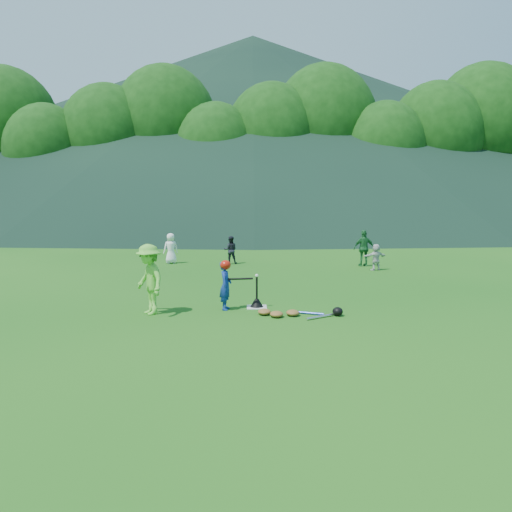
{
  "coord_description": "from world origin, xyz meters",
  "views": [
    {
      "loc": [
        -0.1,
        -11.15,
        2.45
      ],
      "look_at": [
        0.0,
        2.5,
        0.9
      ],
      "focal_mm": 35.0,
      "sensor_mm": 36.0,
      "label": 1
    }
  ],
  "objects_px": {
    "equipment_pile": "(293,313)",
    "fielder_a": "(171,248)",
    "fielder_d": "(376,257)",
    "batting_tee": "(257,302)",
    "fielder_c": "(364,248)",
    "adult_coach": "(149,279)",
    "batter_child": "(226,286)",
    "fielder_b": "(230,250)",
    "home_plate": "(257,307)"
  },
  "relations": [
    {
      "from": "equipment_pile",
      "to": "fielder_a",
      "type": "bearing_deg",
      "value": 114.54
    },
    {
      "from": "fielder_a",
      "to": "fielder_d",
      "type": "height_order",
      "value": "fielder_a"
    },
    {
      "from": "batting_tee",
      "to": "equipment_pile",
      "type": "bearing_deg",
      "value": -47.34
    },
    {
      "from": "fielder_c",
      "to": "fielder_d",
      "type": "height_order",
      "value": "fielder_c"
    },
    {
      "from": "adult_coach",
      "to": "fielder_c",
      "type": "xyz_separation_m",
      "value": [
        6.32,
        7.71,
        -0.09
      ]
    },
    {
      "from": "batter_child",
      "to": "fielder_c",
      "type": "xyz_separation_m",
      "value": [
        4.71,
        7.28,
        0.12
      ]
    },
    {
      "from": "batter_child",
      "to": "batting_tee",
      "type": "bearing_deg",
      "value": -67.91
    },
    {
      "from": "adult_coach",
      "to": "fielder_c",
      "type": "distance_m",
      "value": 9.97
    },
    {
      "from": "fielder_d",
      "to": "batter_child",
      "type": "bearing_deg",
      "value": 33.81
    },
    {
      "from": "fielder_c",
      "to": "fielder_d",
      "type": "xyz_separation_m",
      "value": [
        0.18,
        -1.08,
        -0.21
      ]
    },
    {
      "from": "batter_child",
      "to": "fielder_d",
      "type": "bearing_deg",
      "value": -31.99
    },
    {
      "from": "adult_coach",
      "to": "equipment_pile",
      "type": "distance_m",
      "value": 3.14
    },
    {
      "from": "adult_coach",
      "to": "fielder_a",
      "type": "distance_m",
      "value": 8.61
    },
    {
      "from": "adult_coach",
      "to": "fielder_c",
      "type": "relative_size",
      "value": 1.13
    },
    {
      "from": "batter_child",
      "to": "fielder_b",
      "type": "xyz_separation_m",
      "value": [
        -0.24,
        8.0,
        -0.01
      ]
    },
    {
      "from": "fielder_b",
      "to": "home_plate",
      "type": "bearing_deg",
      "value": 93.09
    },
    {
      "from": "adult_coach",
      "to": "fielder_b",
      "type": "distance_m",
      "value": 8.54
    },
    {
      "from": "batter_child",
      "to": "fielder_c",
      "type": "relative_size",
      "value": 0.81
    },
    {
      "from": "adult_coach",
      "to": "batting_tee",
      "type": "relative_size",
      "value": 2.22
    },
    {
      "from": "adult_coach",
      "to": "fielder_a",
      "type": "bearing_deg",
      "value": 150.7
    },
    {
      "from": "batter_child",
      "to": "equipment_pile",
      "type": "bearing_deg",
      "value": -106.95
    },
    {
      "from": "fielder_a",
      "to": "fielder_d",
      "type": "xyz_separation_m",
      "value": [
        7.43,
        -1.93,
        -0.12
      ]
    },
    {
      "from": "home_plate",
      "to": "adult_coach",
      "type": "distance_m",
      "value": 2.5
    },
    {
      "from": "adult_coach",
      "to": "fielder_d",
      "type": "distance_m",
      "value": 9.28
    },
    {
      "from": "fielder_b",
      "to": "adult_coach",
      "type": "bearing_deg",
      "value": 77.03
    },
    {
      "from": "fielder_a",
      "to": "batting_tee",
      "type": "relative_size",
      "value": 1.72
    },
    {
      "from": "fielder_a",
      "to": "fielder_d",
      "type": "bearing_deg",
      "value": 139.31
    },
    {
      "from": "fielder_c",
      "to": "equipment_pile",
      "type": "height_order",
      "value": "fielder_c"
    },
    {
      "from": "batting_tee",
      "to": "batter_child",
      "type": "bearing_deg",
      "value": -164.16
    },
    {
      "from": "batter_child",
      "to": "fielder_b",
      "type": "relative_size",
      "value": 1.02
    },
    {
      "from": "batter_child",
      "to": "fielder_a",
      "type": "distance_m",
      "value": 8.52
    },
    {
      "from": "home_plate",
      "to": "equipment_pile",
      "type": "relative_size",
      "value": 0.25
    },
    {
      "from": "fielder_d",
      "to": "fielder_b",
      "type": "bearing_deg",
      "value": -37.27
    },
    {
      "from": "home_plate",
      "to": "fielder_b",
      "type": "height_order",
      "value": "fielder_b"
    },
    {
      "from": "fielder_a",
      "to": "fielder_b",
      "type": "relative_size",
      "value": 1.1
    },
    {
      "from": "fielder_b",
      "to": "batting_tee",
      "type": "bearing_deg",
      "value": 93.09
    },
    {
      "from": "home_plate",
      "to": "batting_tee",
      "type": "height_order",
      "value": "batting_tee"
    },
    {
      "from": "fielder_d",
      "to": "equipment_pile",
      "type": "relative_size",
      "value": 0.51
    },
    {
      "from": "fielder_c",
      "to": "equipment_pile",
      "type": "distance_m",
      "value": 8.57
    },
    {
      "from": "batting_tee",
      "to": "home_plate",
      "type": "bearing_deg",
      "value": 0.0
    },
    {
      "from": "fielder_b",
      "to": "equipment_pile",
      "type": "distance_m",
      "value": 8.8
    },
    {
      "from": "home_plate",
      "to": "fielder_b",
      "type": "distance_m",
      "value": 7.87
    },
    {
      "from": "fielder_b",
      "to": "equipment_pile",
      "type": "relative_size",
      "value": 0.59
    },
    {
      "from": "fielder_b",
      "to": "batting_tee",
      "type": "distance_m",
      "value": 7.87
    },
    {
      "from": "fielder_c",
      "to": "batting_tee",
      "type": "distance_m",
      "value": 8.16
    },
    {
      "from": "fielder_a",
      "to": "batting_tee",
      "type": "xyz_separation_m",
      "value": [
        3.24,
        -7.93,
        -0.45
      ]
    },
    {
      "from": "adult_coach",
      "to": "batting_tee",
      "type": "bearing_deg",
      "value": 69.68
    },
    {
      "from": "adult_coach",
      "to": "fielder_d",
      "type": "xyz_separation_m",
      "value": [
        6.49,
        6.63,
        -0.29
      ]
    },
    {
      "from": "adult_coach",
      "to": "fielder_b",
      "type": "xyz_separation_m",
      "value": [
        1.36,
        8.43,
        -0.22
      ]
    },
    {
      "from": "fielder_b",
      "to": "fielder_d",
      "type": "bearing_deg",
      "value": 156.88
    }
  ]
}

